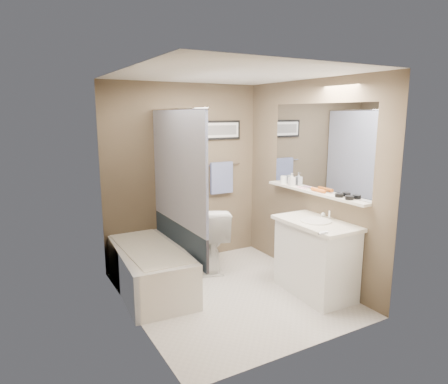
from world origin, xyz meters
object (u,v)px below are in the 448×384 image
candle_bowl_far (339,195)px  hair_brush_front (318,190)px  glass_jar (284,180)px  candle_bowl_near (349,198)px  soap_bottle (292,179)px  bathtub (150,269)px  vanity (315,259)px  toilet (209,237)px

candle_bowl_far → hair_brush_front: hair_brush_front is taller
hair_brush_front → candle_bowl_far: bearing=-90.0°
hair_brush_front → glass_jar: bearing=90.0°
hair_brush_front → glass_jar: 0.65m
candle_bowl_near → soap_bottle: size_ratio=0.57×
glass_jar → bathtub: bearing=175.4°
candle_bowl_far → glass_jar: size_ratio=0.90×
candle_bowl_far → vanity: bearing=146.7°
toilet → candle_bowl_far: (0.88, -1.38, 0.72)m
candle_bowl_near → candle_bowl_far: same height
bathtub → vanity: vanity is taller
candle_bowl_near → hair_brush_front: 0.47m
toilet → vanity: toilet is taller
toilet → candle_bowl_near: candle_bowl_near is taller
toilet → soap_bottle: soap_bottle is taller
bathtub → hair_brush_front: hair_brush_front is taller
vanity → glass_jar: 1.16m
candle_bowl_near → bathtub: bearing=144.7°
bathtub → vanity: bearing=-28.0°
soap_bottle → glass_jar: bearing=90.0°
vanity → soap_bottle: size_ratio=5.74×
bathtub → glass_jar: 2.01m
vanity → candle_bowl_far: bearing=-30.7°
toilet → hair_brush_front: size_ratio=3.77×
candle_bowl_far → bathtub: bearing=147.9°
glass_jar → soap_bottle: 0.17m
vanity → candle_bowl_near: (0.19, -0.27, 0.73)m
vanity → candle_bowl_near: bearing=-52.7°
candle_bowl_far → glass_jar: (0.00, 0.97, 0.03)m
candle_bowl_far → soap_bottle: size_ratio=0.57×
candle_bowl_near → glass_jar: glass_jar is taller
toilet → bathtub: bearing=36.1°
bathtub → candle_bowl_far: bearing=-28.1°
bathtub → toilet: toilet is taller
bathtub → soap_bottle: bearing=-5.8°
bathtub → candle_bowl_near: (1.79, -1.26, 0.89)m
toilet → candle_bowl_near: size_ratio=9.21×
hair_brush_front → bathtub: bearing=156.0°
candle_bowl_near → soap_bottle: (0.00, 0.96, 0.06)m
bathtub → toilet: (0.91, 0.26, 0.16)m
vanity → candle_bowl_far: candle_bowl_far is taller
candle_bowl_near → glass_jar: bearing=90.0°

